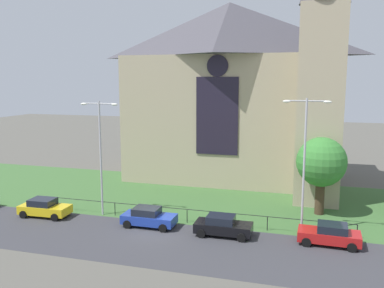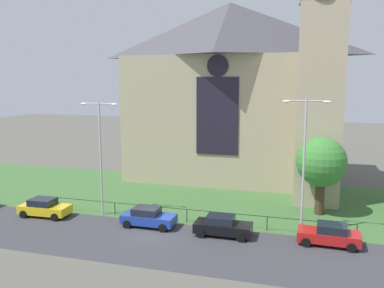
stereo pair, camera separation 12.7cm
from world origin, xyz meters
TOP-DOWN VIEW (x-y plane):
  - ground at (0.00, 10.00)m, footprint 160.00×160.00m
  - road_asphalt at (0.00, -2.00)m, footprint 120.00×8.00m
  - grass_verge at (0.00, 8.00)m, footprint 120.00×20.00m
  - church_building at (2.72, 18.69)m, footprint 23.20×16.20m
  - iron_railing at (1.95, 2.50)m, footprint 25.66×0.07m
  - tree_right_near at (12.23, 7.69)m, footprint 4.19×4.19m
  - streetlamp_near at (-5.56, 2.40)m, footprint 3.37×0.26m
  - streetlamp_far at (10.87, 2.40)m, footprint 3.37×0.26m
  - parked_car_yellow at (-10.06, 0.66)m, footprint 4.26×2.14m
  - parked_car_blue at (-0.71, 0.85)m, footprint 4.20×2.03m
  - parked_car_black at (5.29, 0.59)m, footprint 4.22×2.05m
  - parked_car_red at (12.80, 0.96)m, footprint 4.26×2.14m

SIDE VIEW (x-z plane):
  - ground at x=0.00m, z-range 0.00..0.00m
  - grass_verge at x=0.00m, z-range 0.00..0.01m
  - road_asphalt at x=0.00m, z-range 0.00..0.01m
  - parked_car_yellow at x=-10.06m, z-range -0.01..1.50m
  - parked_car_blue at x=-0.71m, z-range -0.01..1.50m
  - parked_car_black at x=5.29m, z-range -0.01..1.50m
  - parked_car_red at x=12.80m, z-range -0.01..1.50m
  - iron_railing at x=1.95m, z-range 0.39..1.52m
  - tree_right_near at x=12.23m, z-range 1.16..7.82m
  - streetlamp_near at x=-5.56m, z-range 1.18..10.86m
  - streetlamp_far at x=10.87m, z-range 1.20..11.32m
  - church_building at x=2.72m, z-range -2.73..23.27m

